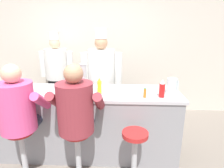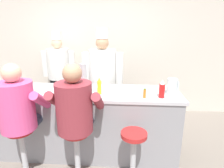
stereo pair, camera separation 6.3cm
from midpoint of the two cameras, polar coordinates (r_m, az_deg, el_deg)
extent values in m
plane|color=slate|center=(2.84, -10.62, -23.36)|extent=(20.00, 20.00, 0.00)
cube|color=beige|center=(4.17, -4.76, 10.03)|extent=(10.00, 0.06, 2.70)
cube|color=gray|center=(2.87, -9.29, -11.62)|extent=(2.80, 0.70, 0.93)
cube|color=#BCBCC1|center=(2.69, -9.76, -2.45)|extent=(2.86, 0.73, 0.04)
cylinder|color=red|center=(2.45, 15.67, -2.03)|extent=(0.07, 0.07, 0.18)
cone|color=white|center=(2.42, 15.88, 0.61)|extent=(0.06, 0.06, 0.06)
cylinder|color=yellow|center=(2.50, -3.15, -1.05)|extent=(0.06, 0.06, 0.18)
cone|color=yellow|center=(2.47, -3.18, 1.43)|extent=(0.05, 0.05, 0.05)
cylinder|color=orange|center=(2.40, 10.65, -2.88)|extent=(0.03, 0.03, 0.11)
cylinder|color=#287F2D|center=(2.38, 10.72, -1.50)|extent=(0.02, 0.02, 0.01)
cylinder|color=silver|center=(2.61, 18.50, -0.73)|extent=(0.13, 0.13, 0.21)
cube|color=silver|center=(2.63, 20.16, -0.54)|extent=(0.02, 0.02, 0.13)
cylinder|color=white|center=(2.73, -12.78, -1.65)|extent=(0.25, 0.25, 0.02)
ellipsoid|color=#E0BC60|center=(2.73, -12.81, -1.17)|extent=(0.11, 0.09, 0.03)
cylinder|color=white|center=(2.68, -5.08, -1.30)|extent=(0.17, 0.17, 0.05)
cylinder|color=#4C7AB2|center=(3.05, -26.85, -0.44)|extent=(0.09, 0.09, 0.09)
torus|color=#4C7AB2|center=(3.02, -25.92, -0.38)|extent=(0.07, 0.02, 0.07)
cylinder|color=#B7BABF|center=(2.54, -7.88, 1.61)|extent=(0.08, 0.08, 0.39)
cylinder|color=silver|center=(2.49, -8.05, 6.07)|extent=(0.09, 0.09, 0.01)
cylinder|color=#B2B5BA|center=(2.66, -24.67, -18.62)|extent=(0.07, 0.07, 0.64)
cylinder|color=red|center=(2.50, -25.53, -12.60)|extent=(0.30, 0.30, 0.05)
cylinder|color=#33384C|center=(2.68, -25.46, -9.65)|extent=(0.15, 0.40, 0.15)
cylinder|color=#33384C|center=(2.59, -21.57, -10.08)|extent=(0.15, 0.40, 0.15)
cylinder|color=#E54C8C|center=(2.37, -26.43, -6.05)|extent=(0.40, 0.40, 0.56)
cylinder|color=#E54C8C|center=(2.59, -30.09, -4.15)|extent=(0.10, 0.43, 0.34)
cylinder|color=#E54C8C|center=(2.35, -19.84, -4.81)|extent=(0.10, 0.43, 0.34)
sphere|color=#DBB28E|center=(2.27, -27.64, 3.01)|extent=(0.21, 0.21, 0.21)
cylinder|color=#B2B5BA|center=(2.43, -9.76, -20.73)|extent=(0.07, 0.07, 0.64)
cylinder|color=red|center=(2.26, -10.15, -14.30)|extent=(0.30, 0.30, 0.05)
cylinder|color=#33384C|center=(2.43, -11.38, -10.94)|extent=(0.15, 0.40, 0.15)
cylinder|color=#33384C|center=(2.39, -6.65, -11.23)|extent=(0.15, 0.40, 0.15)
cylinder|color=maroon|center=(2.12, -10.56, -7.07)|extent=(0.40, 0.40, 0.57)
cylinder|color=maroon|center=(2.29, -16.07, -4.95)|extent=(0.10, 0.43, 0.35)
cylinder|color=maroon|center=(2.17, -3.33, -5.48)|extent=(0.10, 0.43, 0.35)
sphere|color=tan|center=(2.00, -11.13, 3.20)|extent=(0.21, 0.21, 0.21)
cylinder|color=#B2B5BA|center=(2.38, 7.25, -21.53)|extent=(0.07, 0.07, 0.64)
cylinder|color=red|center=(2.20, 7.54, -15.01)|extent=(0.30, 0.30, 0.05)
cube|color=#232328|center=(4.19, -14.83, -3.71)|extent=(0.34, 0.19, 0.82)
cube|color=white|center=(4.09, -15.22, -1.80)|extent=(0.31, 0.02, 0.49)
cylinder|color=white|center=(4.01, -15.56, 5.96)|extent=(0.44, 0.44, 0.61)
sphere|color=#DBB28E|center=(3.96, -16.02, 11.83)|extent=(0.21, 0.21, 0.21)
cylinder|color=white|center=(3.95, -16.19, 13.96)|extent=(0.19, 0.19, 0.17)
cylinder|color=white|center=(4.11, -19.31, 5.84)|extent=(0.12, 0.12, 0.52)
cylinder|color=white|center=(3.92, -11.63, 5.96)|extent=(0.12, 0.12, 0.52)
cube|color=#232328|center=(3.46, -2.19, -7.16)|extent=(0.35, 0.19, 0.84)
cube|color=white|center=(3.35, -2.32, -4.87)|extent=(0.32, 0.02, 0.51)
cylinder|color=white|center=(3.24, -2.33, 4.90)|extent=(0.46, 0.46, 0.63)
sphere|color=tan|center=(3.19, -2.42, 12.41)|extent=(0.22, 0.22, 0.22)
cylinder|color=white|center=(3.18, -2.45, 15.15)|extent=(0.20, 0.20, 0.17)
cylinder|color=white|center=(3.29, -7.42, 4.87)|extent=(0.13, 0.13, 0.54)
cylinder|color=white|center=(3.23, 2.86, 4.77)|extent=(0.13, 0.13, 0.54)
camera|label=1|loc=(0.03, -89.29, 0.21)|focal=30.00mm
camera|label=2|loc=(0.03, 90.71, -0.21)|focal=30.00mm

